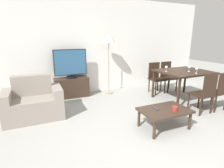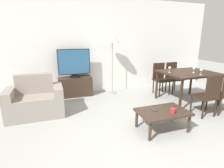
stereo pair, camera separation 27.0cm
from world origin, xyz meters
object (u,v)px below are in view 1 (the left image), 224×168
dining_chair_near (205,92)px  remote_primary (155,108)px  dining_chair_far (168,75)px  dining_chair_near_right (219,90)px  wine_glass_left (166,68)px  floor_lamp (109,41)px  tv_stand (72,87)px  dining_chair_far_left (156,76)px  tv (70,64)px  wine_glass_right (189,68)px  wine_glass_center (197,69)px  coffee_table (165,112)px  dining_table (184,74)px  cup_white_near (175,109)px  armchair (34,103)px

dining_chair_near → remote_primary: size_ratio=5.91×
dining_chair_far → dining_chair_near_right: size_ratio=1.00×
dining_chair_near → wine_glass_left: bearing=105.5°
floor_lamp → tv_stand: bearing=173.5°
dining_chair_far → dining_chair_far_left: same height
tv → wine_glass_right: size_ratio=5.89×
wine_glass_center → coffee_table: bearing=-155.8°
tv_stand → floor_lamp: 1.63m
tv → dining_chair_far: 2.92m
dining_chair_near → wine_glass_left: wine_glass_left is taller
tv_stand → wine_glass_left: bearing=-31.4°
dining_table → dining_chair_near: dining_chair_near is taller
dining_chair_near → dining_chair_far_left: size_ratio=1.00×
tv_stand → cup_white_near: tv_stand is taller
tv → wine_glass_left: bearing=-31.3°
tv → floor_lamp: size_ratio=0.50×
remote_primary → dining_table: bearing=30.8°
dining_table → dining_chair_far: (0.22, 0.84, -0.21)m
wine_glass_center → cup_white_near: bearing=-149.8°
wine_glass_left → wine_glass_center: size_ratio=1.00×
remote_primary → dining_chair_near_right: bearing=2.9°
wine_glass_center → dining_table: bearing=92.5°
cup_white_near → dining_table: bearing=41.0°
remote_primary → wine_glass_center: wine_glass_center is taller
armchair → dining_chair_near_right: 3.99m
tv → wine_glass_right: tv is taller
tv → remote_primary: 2.61m
dining_chair_near → wine_glass_center: bearing=63.3°
coffee_table → wine_glass_center: size_ratio=6.04×
dining_chair_near_right → wine_glass_left: bearing=126.8°
tv → dining_chair_far: tv is taller
dining_chair_far → coffee_table: bearing=-131.5°
coffee_table → dining_chair_near_right: (1.63, 0.17, 0.17)m
floor_lamp → remote_primary: 2.48m
dining_chair_far_left → wine_glass_left: bearing=-109.7°
tv_stand → dining_chair_far: bearing=-11.3°
cup_white_near → wine_glass_left: 1.56m
dining_chair_far → cup_white_near: bearing=-127.7°
dining_chair_near → cup_white_near: size_ratio=9.23×
floor_lamp → dining_chair_near_right: bearing=-50.1°
armchair → cup_white_near: 2.74m
tv_stand → dining_chair_near_right: bearing=-38.4°
armchair → tv_stand: size_ratio=1.23×
remote_primary → wine_glass_center: (1.57, 0.56, 0.51)m
tv_stand → dining_chair_near: bearing=-43.2°
tv → cup_white_near: size_ratio=8.97×
wine_glass_left → dining_chair_far: bearing=46.1°
tv → dining_chair_near_right: tv is taller
floor_lamp → wine_glass_center: 2.36m
tv → cup_white_near: 2.90m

